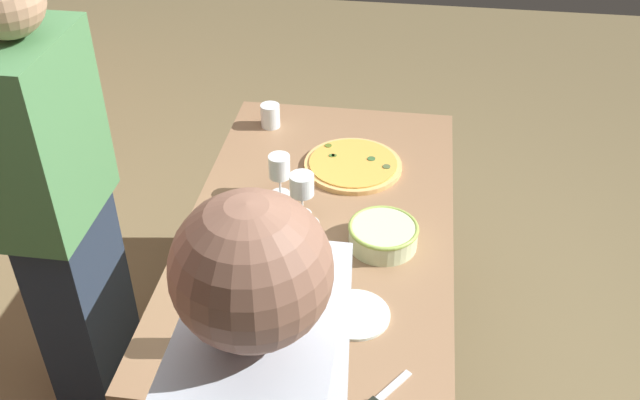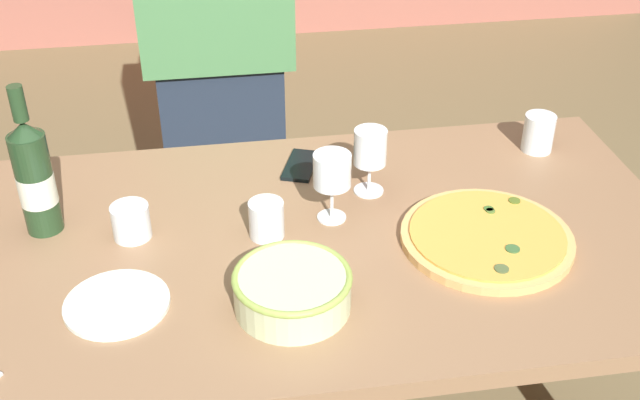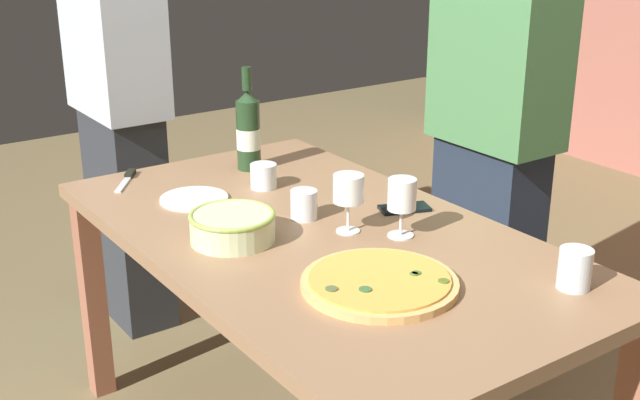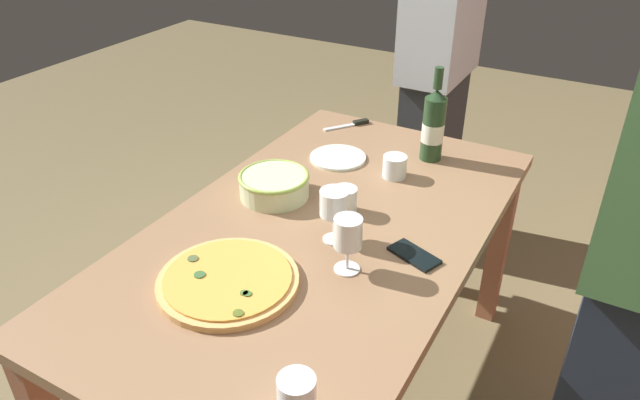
{
  "view_description": "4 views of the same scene",
  "coord_description": "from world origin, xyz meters",
  "px_view_note": "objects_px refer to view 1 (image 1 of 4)",
  "views": [
    {
      "loc": [
        -1.92,
        -0.27,
        2.27
      ],
      "look_at": [
        0.0,
        0.0,
        0.84
      ],
      "focal_mm": 40.56,
      "sensor_mm": 36.0,
      "label": 1
    },
    {
      "loc": [
        -0.22,
        -1.38,
        1.75
      ],
      "look_at": [
        0.0,
        0.0,
        0.84
      ],
      "focal_mm": 44.66,
      "sensor_mm": 36.0,
      "label": 2
    },
    {
      "loc": [
        1.69,
        -1.18,
        1.61
      ],
      "look_at": [
        0.0,
        0.0,
        0.84
      ],
      "focal_mm": 46.33,
      "sensor_mm": 36.0,
      "label": 3
    },
    {
      "loc": [
        1.28,
        0.72,
        1.73
      ],
      "look_at": [
        0.0,
        0.0,
        0.84
      ],
      "focal_mm": 33.22,
      "sensor_mm": 36.0,
      "label": 4
    }
  ],
  "objects_px": {
    "dining_table": "(320,243)",
    "side_plate": "(355,315)",
    "pizza": "(353,165)",
    "wine_glass_near_pizza": "(279,169)",
    "serving_bowl": "(383,234)",
    "wine_glass_by_bottle": "(302,187)",
    "cup_ceramic": "(308,233)",
    "cell_phone": "(234,214)",
    "pizza_knife": "(378,399)",
    "cup_spare": "(279,293)",
    "cup_amber": "(270,116)",
    "person_guest_left": "(60,209)",
    "wine_bottle": "(242,314)"
  },
  "relations": [
    {
      "from": "dining_table",
      "to": "side_plate",
      "type": "relative_size",
      "value": 7.85
    },
    {
      "from": "pizza",
      "to": "wine_glass_near_pizza",
      "type": "relative_size",
      "value": 2.29
    },
    {
      "from": "wine_glass_near_pizza",
      "to": "serving_bowl",
      "type": "bearing_deg",
      "value": -121.07
    },
    {
      "from": "wine_glass_by_bottle",
      "to": "cup_ceramic",
      "type": "distance_m",
      "value": 0.17
    },
    {
      "from": "cell_phone",
      "to": "pizza_knife",
      "type": "bearing_deg",
      "value": -121.87
    },
    {
      "from": "side_plate",
      "to": "wine_glass_near_pizza",
      "type": "bearing_deg",
      "value": 30.14
    },
    {
      "from": "cup_spare",
      "to": "pizza_knife",
      "type": "relative_size",
      "value": 0.48
    },
    {
      "from": "cup_amber",
      "to": "cup_spare",
      "type": "relative_size",
      "value": 1.17
    },
    {
      "from": "wine_glass_near_pizza",
      "to": "pizza_knife",
      "type": "distance_m",
      "value": 0.96
    },
    {
      "from": "dining_table",
      "to": "serving_bowl",
      "type": "bearing_deg",
      "value": -111.92
    },
    {
      "from": "cup_amber",
      "to": "cup_spare",
      "type": "height_order",
      "value": "cup_amber"
    },
    {
      "from": "dining_table",
      "to": "side_plate",
      "type": "height_order",
      "value": "side_plate"
    },
    {
      "from": "cup_spare",
      "to": "side_plate",
      "type": "bearing_deg",
      "value": -95.49
    },
    {
      "from": "serving_bowl",
      "to": "cup_amber",
      "type": "height_order",
      "value": "cup_amber"
    },
    {
      "from": "cup_ceramic",
      "to": "pizza_knife",
      "type": "relative_size",
      "value": 0.49
    },
    {
      "from": "dining_table",
      "to": "pizza_knife",
      "type": "relative_size",
      "value": 9.33
    },
    {
      "from": "wine_glass_by_bottle",
      "to": "cup_spare",
      "type": "height_order",
      "value": "wine_glass_by_bottle"
    },
    {
      "from": "cup_spare",
      "to": "pizza_knife",
      "type": "bearing_deg",
      "value": -134.6
    },
    {
      "from": "cup_spare",
      "to": "person_guest_left",
      "type": "relative_size",
      "value": 0.05
    },
    {
      "from": "side_plate",
      "to": "pizza_knife",
      "type": "bearing_deg",
      "value": -163.1
    },
    {
      "from": "pizza",
      "to": "side_plate",
      "type": "bearing_deg",
      "value": -173.46
    },
    {
      "from": "cup_spare",
      "to": "cell_phone",
      "type": "bearing_deg",
      "value": 30.33
    },
    {
      "from": "dining_table",
      "to": "wine_bottle",
      "type": "height_order",
      "value": "wine_bottle"
    },
    {
      "from": "pizza_knife",
      "to": "cup_spare",
      "type": "bearing_deg",
      "value": 45.4
    },
    {
      "from": "cup_amber",
      "to": "side_plate",
      "type": "distance_m",
      "value": 1.13
    },
    {
      "from": "wine_glass_by_bottle",
      "to": "side_plate",
      "type": "bearing_deg",
      "value": -153.3
    },
    {
      "from": "wine_glass_near_pizza",
      "to": "cup_ceramic",
      "type": "distance_m",
      "value": 0.3
    },
    {
      "from": "serving_bowl",
      "to": "wine_bottle",
      "type": "relative_size",
      "value": 0.67
    },
    {
      "from": "person_guest_left",
      "to": "serving_bowl",
      "type": "bearing_deg",
      "value": -7.08
    },
    {
      "from": "cup_ceramic",
      "to": "wine_glass_by_bottle",
      "type": "bearing_deg",
      "value": 16.02
    },
    {
      "from": "cell_phone",
      "to": "serving_bowl",
      "type": "bearing_deg",
      "value": -79.09
    },
    {
      "from": "pizza",
      "to": "side_plate",
      "type": "relative_size",
      "value": 1.81
    },
    {
      "from": "dining_table",
      "to": "cup_amber",
      "type": "relative_size",
      "value": 16.53
    },
    {
      "from": "wine_bottle",
      "to": "cup_amber",
      "type": "height_order",
      "value": "wine_bottle"
    },
    {
      "from": "cup_amber",
      "to": "cell_phone",
      "type": "xyz_separation_m",
      "value": [
        -0.61,
        0.01,
        -0.04
      ]
    },
    {
      "from": "cup_ceramic",
      "to": "side_plate",
      "type": "relative_size",
      "value": 0.41
    },
    {
      "from": "cup_ceramic",
      "to": "cup_spare",
      "type": "relative_size",
      "value": 1.01
    },
    {
      "from": "pizza",
      "to": "wine_bottle",
      "type": "height_order",
      "value": "wine_bottle"
    },
    {
      "from": "cup_amber",
      "to": "wine_bottle",
      "type": "bearing_deg",
      "value": -172.12
    },
    {
      "from": "dining_table",
      "to": "wine_glass_near_pizza",
      "type": "bearing_deg",
      "value": 48.96
    },
    {
      "from": "cell_phone",
      "to": "cup_ceramic",
      "type": "bearing_deg",
      "value": -91.55
    },
    {
      "from": "wine_bottle",
      "to": "person_guest_left",
      "type": "height_order",
      "value": "person_guest_left"
    },
    {
      "from": "side_plate",
      "to": "wine_bottle",
      "type": "bearing_deg",
      "value": 120.1
    },
    {
      "from": "side_plate",
      "to": "person_guest_left",
      "type": "xyz_separation_m",
      "value": [
        0.25,
        1.0,
        0.09
      ]
    },
    {
      "from": "wine_bottle",
      "to": "person_guest_left",
      "type": "distance_m",
      "value": 0.83
    },
    {
      "from": "pizza",
      "to": "wine_glass_by_bottle",
      "type": "xyz_separation_m",
      "value": [
        -0.31,
        0.14,
        0.1
      ]
    },
    {
      "from": "cup_spare",
      "to": "person_guest_left",
      "type": "distance_m",
      "value": 0.81
    },
    {
      "from": "cell_phone",
      "to": "cup_spare",
      "type": "bearing_deg",
      "value": -129.3
    },
    {
      "from": "wine_glass_near_pizza",
      "to": "cup_amber",
      "type": "height_order",
      "value": "wine_glass_near_pizza"
    },
    {
      "from": "pizza_knife",
      "to": "pizza",
      "type": "bearing_deg",
      "value": 9.46
    }
  ]
}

